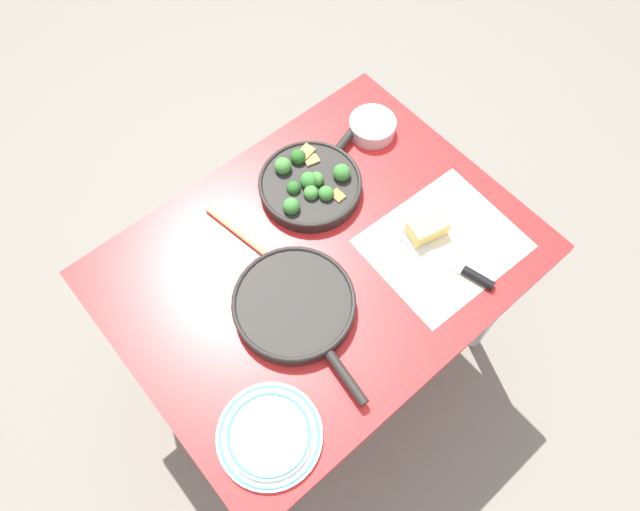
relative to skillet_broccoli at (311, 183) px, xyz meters
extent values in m
plane|color=slate|center=(0.12, 0.18, -0.78)|extent=(14.00, 14.00, 0.00)
cube|color=red|center=(0.12, 0.18, -0.04)|extent=(1.05, 0.80, 0.03)
cylinder|color=#BCBCC1|center=(-0.34, -0.16, -0.42)|extent=(0.05, 0.05, 0.72)
cylinder|color=#BCBCC1|center=(0.59, -0.16, -0.42)|extent=(0.05, 0.05, 0.72)
cylinder|color=#BCBCC1|center=(-0.34, 0.52, -0.42)|extent=(0.05, 0.05, 0.72)
cylinder|color=#BCBCC1|center=(0.59, 0.52, -0.42)|extent=(0.05, 0.05, 0.72)
cylinder|color=black|center=(0.00, 0.00, -0.01)|extent=(0.28, 0.28, 0.04)
torus|color=black|center=(0.00, 0.00, 0.01)|extent=(0.28, 0.28, 0.01)
cylinder|color=black|center=(-0.20, -0.06, 0.00)|extent=(0.15, 0.07, 0.02)
cylinder|color=#2C6823|center=(0.10, 0.03, 0.00)|extent=(0.02, 0.02, 0.02)
sphere|color=#387A33|center=(0.10, 0.03, 0.02)|extent=(0.04, 0.04, 0.04)
cylinder|color=#2C6823|center=(-0.07, 0.04, 0.00)|extent=(0.02, 0.02, 0.03)
sphere|color=#387A33|center=(-0.07, 0.04, 0.03)|extent=(0.05, 0.05, 0.05)
cylinder|color=#2C6823|center=(0.01, 0.00, 0.00)|extent=(0.02, 0.02, 0.03)
sphere|color=#387A33|center=(0.01, 0.00, 0.02)|extent=(0.05, 0.05, 0.05)
cylinder|color=#357027|center=(0.03, 0.03, -0.01)|extent=(0.01, 0.01, 0.02)
sphere|color=#428438|center=(0.03, 0.03, 0.02)|extent=(0.04, 0.04, 0.04)
cylinder|color=#205218|center=(0.05, -0.01, -0.01)|extent=(0.01, 0.01, 0.02)
sphere|color=#286023|center=(0.05, -0.01, 0.02)|extent=(0.04, 0.04, 0.04)
cylinder|color=#357027|center=(0.03, -0.08, 0.00)|extent=(0.02, 0.02, 0.03)
sphere|color=#428438|center=(0.03, -0.08, 0.02)|extent=(0.05, 0.05, 0.05)
cylinder|color=#2C6823|center=(0.00, 0.00, -0.01)|extent=(0.01, 0.01, 0.02)
sphere|color=#387A33|center=(0.00, 0.00, 0.02)|extent=(0.04, 0.04, 0.04)
cylinder|color=#205218|center=(-0.02, -0.08, -0.01)|extent=(0.01, 0.01, 0.02)
sphere|color=#286023|center=(-0.02, -0.08, 0.02)|extent=(0.04, 0.04, 0.04)
cylinder|color=#357027|center=(-0.01, 0.01, -0.01)|extent=(0.01, 0.01, 0.02)
sphere|color=#428438|center=(-0.01, 0.01, 0.02)|extent=(0.04, 0.04, 0.04)
cylinder|color=#2C6823|center=(0.00, 0.06, -0.01)|extent=(0.01, 0.01, 0.02)
sphere|color=#387A33|center=(0.00, 0.06, 0.02)|extent=(0.04, 0.04, 0.04)
cube|color=#AD7F4C|center=(-0.08, 0.05, 0.00)|extent=(0.03, 0.04, 0.02)
cube|color=#AD7F4C|center=(-0.04, -0.05, 0.00)|extent=(0.05, 0.04, 0.03)
cube|color=#AD7F4C|center=(-0.05, -0.08, 0.00)|extent=(0.05, 0.04, 0.04)
cube|color=#9E703D|center=(-0.02, 0.08, 0.00)|extent=(0.03, 0.04, 0.03)
cylinder|color=black|center=(0.26, 0.24, -0.01)|extent=(0.30, 0.30, 0.04)
torus|color=black|center=(0.26, 0.24, 0.01)|extent=(0.30, 0.30, 0.01)
cylinder|color=black|center=(0.28, 0.46, 0.00)|extent=(0.04, 0.14, 0.02)
cylinder|color=#E5CC60|center=(0.26, 0.24, -0.01)|extent=(0.24, 0.24, 0.02)
cylinder|color=tan|center=(0.23, 0.02, -0.02)|extent=(0.06, 0.29, 0.02)
ellipsoid|color=tan|center=(0.20, 0.19, -0.02)|extent=(0.05, 0.07, 0.02)
cube|color=beige|center=(-0.15, 0.35, -0.03)|extent=(0.39, 0.33, 0.00)
cube|color=silver|center=(-0.11, 0.35, -0.02)|extent=(0.07, 0.18, 0.01)
cylinder|color=black|center=(-0.14, 0.48, -0.02)|extent=(0.04, 0.09, 0.02)
cube|color=#EACC66|center=(-0.14, 0.30, 0.00)|extent=(0.11, 0.08, 0.05)
cylinder|color=white|center=(0.49, 0.44, -0.02)|extent=(0.23, 0.23, 0.01)
torus|color=#4C9EB7|center=(0.49, 0.44, -0.02)|extent=(0.22, 0.22, 0.01)
cylinder|color=white|center=(0.49, 0.44, -0.01)|extent=(0.19, 0.19, 0.01)
torus|color=#4C9EB7|center=(0.49, 0.44, 0.00)|extent=(0.18, 0.18, 0.01)
cylinder|color=#B7B7BC|center=(-0.26, -0.04, -0.01)|extent=(0.13, 0.13, 0.04)
camera|label=1|loc=(0.55, 0.68, 1.26)|focal=32.00mm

